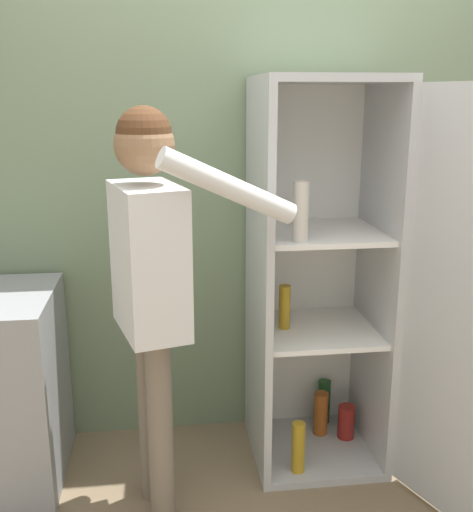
# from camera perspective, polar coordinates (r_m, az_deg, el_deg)

# --- Properties ---
(wall_back) EXTENTS (7.00, 0.06, 2.55)m
(wall_back) POSITION_cam_1_polar(r_m,az_deg,el_deg) (3.04, 1.54, 6.05)
(wall_back) COLOR gray
(wall_back) RESTS_ON ground_plane
(refrigerator) EXTENTS (0.88, 1.16, 1.84)m
(refrigerator) POSITION_cam_1_polar(r_m,az_deg,el_deg) (2.80, 10.31, -2.86)
(refrigerator) COLOR #B7BABC
(refrigerator) RESTS_ON ground_plane
(person) EXTENTS (0.73, 0.53, 1.72)m
(person) POSITION_cam_1_polar(r_m,az_deg,el_deg) (2.38, -8.12, -0.78)
(person) COLOR #726656
(person) RESTS_ON ground_plane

